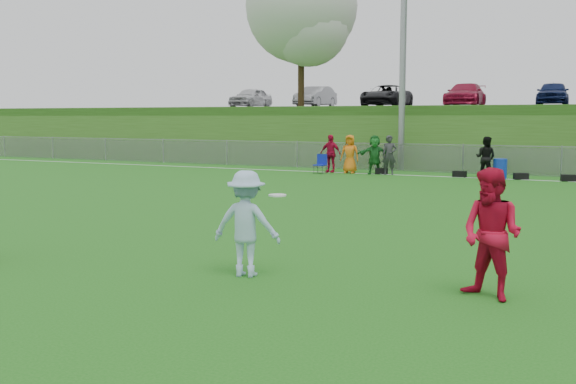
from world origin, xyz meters
The scene contains 15 objects.
ground centered at (0.00, 0.00, 0.00)m, with size 120.00×120.00×0.00m, color #196214.
sideline_far centered at (0.00, 18.00, 0.01)m, with size 60.00×0.10×0.01m, color white.
fence centered at (0.00, 20.00, 0.65)m, with size 58.00×0.06×1.30m.
light_pole centered at (-3.00, 20.80, 6.71)m, with size 1.20×0.40×12.15m.
berm centered at (0.00, 31.00, 1.50)m, with size 120.00×18.00×3.00m, color #294F16.
parking_lot centered at (0.00, 33.00, 3.05)m, with size 120.00×12.00×0.10m, color black.
tree_white_flowering centered at (-9.84, 24.92, 8.32)m, with size 6.30×6.30×8.78m.
car_row centered at (-1.17, 32.00, 3.82)m, with size 32.04×5.18×1.44m.
spectator_row centered at (-2.90, 18.00, 0.85)m, with size 7.70×1.07×1.69m.
gear_bags centered at (1.01, 18.10, 0.13)m, with size 8.08×0.48×0.26m.
player_red_center centered at (3.78, 0.13, 0.90)m, with size 0.88×0.68×1.81m, color red.
player_blue centered at (0.13, -0.14, 0.83)m, with size 1.07×0.62×1.66m, color #A2C4E1.
frisbee centered at (0.54, 0.14, 1.27)m, with size 0.28×0.28×0.03m.
recycling_bin centered at (1.80, 18.02, 0.41)m, with size 0.54×0.54×0.81m, color #0F2FA9.
camp_chair centered at (-5.65, 17.22, 0.25)m, with size 0.49×0.49×0.85m.
Camera 1 is at (4.88, -8.82, 2.49)m, focal length 40.00 mm.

